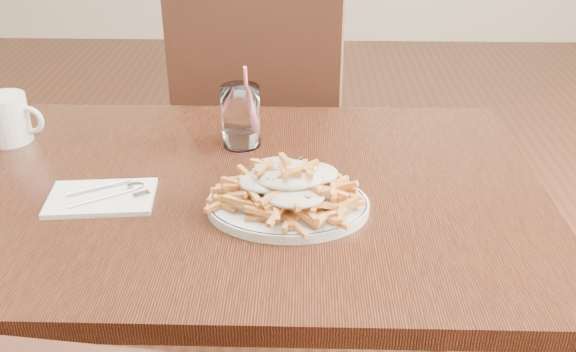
{
  "coord_description": "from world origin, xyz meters",
  "views": [
    {
      "loc": [
        0.14,
        -1.08,
        1.36
      ],
      "look_at": [
        0.11,
        -0.09,
        0.82
      ],
      "focal_mm": 40.0,
      "sensor_mm": 36.0,
      "label": 1
    }
  ],
  "objects_px": {
    "water_glass": "(241,120)",
    "coffee_mug": "(8,119)",
    "chair_far": "(266,122)",
    "table": "(235,219)",
    "loaded_fries": "(288,181)",
    "fries_plate": "(288,205)"
  },
  "relations": [
    {
      "from": "loaded_fries",
      "to": "chair_far",
      "type": "bearing_deg",
      "value": 96.5
    },
    {
      "from": "chair_far",
      "to": "water_glass",
      "type": "relative_size",
      "value": 5.72
    },
    {
      "from": "coffee_mug",
      "to": "chair_far",
      "type": "bearing_deg",
      "value": 42.62
    },
    {
      "from": "chair_far",
      "to": "coffee_mug",
      "type": "height_order",
      "value": "chair_far"
    },
    {
      "from": "fries_plate",
      "to": "loaded_fries",
      "type": "distance_m",
      "value": 0.05
    },
    {
      "from": "loaded_fries",
      "to": "coffee_mug",
      "type": "relative_size",
      "value": 2.21
    },
    {
      "from": "table",
      "to": "chair_far",
      "type": "relative_size",
      "value": 1.16
    },
    {
      "from": "water_glass",
      "to": "table",
      "type": "bearing_deg",
      "value": -90.2
    },
    {
      "from": "table",
      "to": "fries_plate",
      "type": "bearing_deg",
      "value": -39.69
    },
    {
      "from": "table",
      "to": "fries_plate",
      "type": "distance_m",
      "value": 0.17
    },
    {
      "from": "loaded_fries",
      "to": "fries_plate",
      "type": "bearing_deg",
      "value": 180.0
    },
    {
      "from": "loaded_fries",
      "to": "water_glass",
      "type": "xyz_separation_m",
      "value": [
        -0.11,
        0.27,
        -0.0
      ]
    },
    {
      "from": "chair_far",
      "to": "loaded_fries",
      "type": "distance_m",
      "value": 0.8
    },
    {
      "from": "chair_far",
      "to": "loaded_fries",
      "type": "height_order",
      "value": "chair_far"
    },
    {
      "from": "table",
      "to": "chair_far",
      "type": "bearing_deg",
      "value": 88.16
    },
    {
      "from": "coffee_mug",
      "to": "table",
      "type": "bearing_deg",
      "value": -20.17
    },
    {
      "from": "fries_plate",
      "to": "loaded_fries",
      "type": "height_order",
      "value": "loaded_fries"
    },
    {
      "from": "water_glass",
      "to": "loaded_fries",
      "type": "bearing_deg",
      "value": -68.25
    },
    {
      "from": "water_glass",
      "to": "coffee_mug",
      "type": "xyz_separation_m",
      "value": [
        -0.51,
        0.01,
        -0.01
      ]
    },
    {
      "from": "chair_far",
      "to": "loaded_fries",
      "type": "bearing_deg",
      "value": -83.5
    },
    {
      "from": "coffee_mug",
      "to": "loaded_fries",
      "type": "bearing_deg",
      "value": -24.17
    },
    {
      "from": "fries_plate",
      "to": "loaded_fries",
      "type": "xyz_separation_m",
      "value": [
        0.0,
        0.0,
        0.05
      ]
    }
  ]
}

